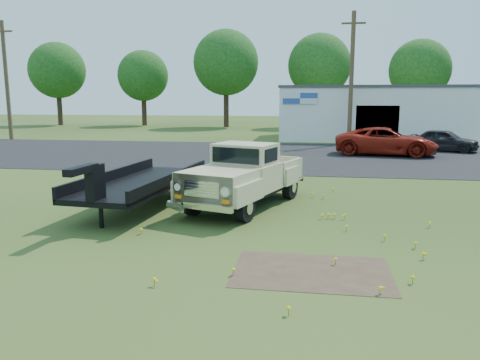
% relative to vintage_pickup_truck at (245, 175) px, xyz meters
% --- Properties ---
extents(ground, '(140.00, 140.00, 0.00)m').
position_rel_vintage_pickup_truck_xyz_m(ground, '(0.54, -2.23, -0.97)').
color(ground, '#263F14').
rests_on(ground, ground).
extents(asphalt_lot, '(90.00, 14.00, 0.02)m').
position_rel_vintage_pickup_truck_xyz_m(asphalt_lot, '(0.54, 12.77, -0.97)').
color(asphalt_lot, black).
rests_on(asphalt_lot, ground).
extents(dirt_patch_a, '(3.00, 2.00, 0.01)m').
position_rel_vintage_pickup_truck_xyz_m(dirt_patch_a, '(2.04, -5.23, -0.97)').
color(dirt_patch_a, '#483526').
rests_on(dirt_patch_a, ground).
extents(dirt_patch_b, '(2.20, 1.60, 0.01)m').
position_rel_vintage_pickup_truck_xyz_m(dirt_patch_b, '(-1.46, 1.27, -0.97)').
color(dirt_patch_b, '#483526').
rests_on(dirt_patch_b, ground).
extents(commercial_building, '(14.20, 8.20, 4.15)m').
position_rel_vintage_pickup_truck_xyz_m(commercial_building, '(6.54, 24.76, 1.13)').
color(commercial_building, white).
rests_on(commercial_building, ground).
extents(utility_pole_west, '(1.60, 0.30, 9.00)m').
position_rel_vintage_pickup_truck_xyz_m(utility_pole_west, '(-21.46, 19.77, 3.63)').
color(utility_pole_west, '#4D3A23').
rests_on(utility_pole_west, ground).
extents(utility_pole_mid, '(1.60, 0.30, 9.00)m').
position_rel_vintage_pickup_truck_xyz_m(utility_pole_mid, '(4.54, 19.77, 3.63)').
color(utility_pole_mid, '#4D3A23').
rests_on(utility_pole_mid, ground).
extents(treeline_a, '(6.40, 6.40, 9.52)m').
position_rel_vintage_pickup_truck_xyz_m(treeline_a, '(-27.46, 37.77, 5.33)').
color(treeline_a, '#332417').
rests_on(treeline_a, ground).
extents(treeline_b, '(5.76, 5.76, 8.57)m').
position_rel_vintage_pickup_truck_xyz_m(treeline_b, '(-17.46, 38.77, 4.69)').
color(treeline_b, '#332417').
rests_on(treeline_b, ground).
extents(treeline_c, '(7.04, 7.04, 10.47)m').
position_rel_vintage_pickup_truck_xyz_m(treeline_c, '(-7.46, 37.27, 5.96)').
color(treeline_c, '#332417').
rests_on(treeline_c, ground).
extents(treeline_d, '(6.72, 6.72, 10.00)m').
position_rel_vintage_pickup_truck_xyz_m(treeline_d, '(2.54, 38.27, 5.64)').
color(treeline_d, '#332417').
rests_on(treeline_d, ground).
extents(treeline_e, '(6.08, 6.08, 9.04)m').
position_rel_vintage_pickup_truck_xyz_m(treeline_e, '(12.54, 36.77, 5.01)').
color(treeline_e, '#332417').
rests_on(treeline_e, ground).
extents(vintage_pickup_truck, '(3.69, 5.75, 1.95)m').
position_rel_vintage_pickup_truck_xyz_m(vintage_pickup_truck, '(0.00, 0.00, 0.00)').
color(vintage_pickup_truck, tan).
rests_on(vintage_pickup_truck, ground).
extents(flatbed_trailer, '(2.67, 6.47, 1.72)m').
position_rel_vintage_pickup_truck_xyz_m(flatbed_trailer, '(-3.08, -0.57, -0.11)').
color(flatbed_trailer, black).
rests_on(flatbed_trailer, ground).
extents(red_pickup, '(5.99, 3.43, 1.57)m').
position_rel_vintage_pickup_truck_xyz_m(red_pickup, '(6.17, 13.80, -0.19)').
color(red_pickup, maroon).
rests_on(red_pickup, ground).
extents(dark_sedan, '(4.25, 3.10, 1.35)m').
position_rel_vintage_pickup_truck_xyz_m(dark_sedan, '(10.00, 16.38, -0.30)').
color(dark_sedan, black).
rests_on(dark_sedan, ground).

